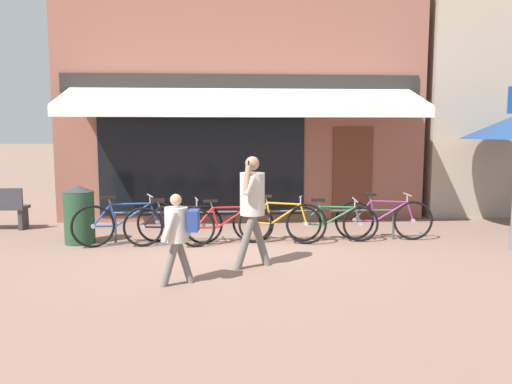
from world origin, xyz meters
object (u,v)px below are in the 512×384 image
(pedestrian_child, at_px, (179,229))
(bicycle_green, at_px, (332,222))
(bicycle_orange, at_px, (279,222))
(bicycle_blue, at_px, (126,223))
(bicycle_black, at_px, (173,224))
(bicycle_purple, at_px, (383,219))
(bicycle_red, at_px, (226,224))
(litter_bin, at_px, (79,214))
(pedestrian_adult, at_px, (252,200))

(pedestrian_child, bearing_deg, bicycle_green, -132.87)
(bicycle_orange, xyz_separation_m, pedestrian_child, (-1.57, -2.37, 0.35))
(bicycle_blue, relative_size, bicycle_black, 1.02)
(bicycle_green, xyz_separation_m, bicycle_purple, (0.99, 0.10, 0.03))
(bicycle_red, relative_size, pedestrian_child, 1.45)
(bicycle_green, distance_m, bicycle_purple, 1.00)
(bicycle_black, relative_size, bicycle_green, 1.03)
(bicycle_red, height_order, litter_bin, litter_bin)
(bicycle_black, distance_m, bicycle_green, 2.86)
(bicycle_orange, xyz_separation_m, bicycle_purple, (1.97, 0.15, 0.00))
(bicycle_black, distance_m, bicycle_purple, 3.85)
(bicycle_purple, bearing_deg, pedestrian_child, -139.11)
(bicycle_blue, distance_m, bicycle_orange, 2.72)
(pedestrian_adult, bearing_deg, bicycle_red, -76.34)
(bicycle_black, distance_m, pedestrian_adult, 2.11)
(bicycle_orange, relative_size, pedestrian_child, 1.40)
(bicycle_black, relative_size, bicycle_orange, 1.03)
(bicycle_purple, bearing_deg, bicycle_blue, -172.95)
(bicycle_purple, distance_m, pedestrian_adult, 3.13)
(bicycle_orange, xyz_separation_m, pedestrian_adult, (-0.57, -1.59, 0.62))
(bicycle_red, relative_size, bicycle_green, 1.04)
(pedestrian_adult, bearing_deg, bicycle_green, -133.53)
(bicycle_red, bearing_deg, pedestrian_child, -119.70)
(bicycle_blue, relative_size, bicycle_purple, 0.99)
(bicycle_blue, relative_size, bicycle_red, 1.02)
(bicycle_blue, xyz_separation_m, bicycle_purple, (4.69, 0.13, -0.01))
(bicycle_green, distance_m, pedestrian_child, 3.53)
(bicycle_green, relative_size, pedestrian_adult, 1.02)
(bicycle_red, xyz_separation_m, bicycle_orange, (0.94, 0.06, 0.03))
(litter_bin, bearing_deg, bicycle_purple, -0.70)
(bicycle_red, xyz_separation_m, bicycle_purple, (2.91, 0.21, 0.03))
(bicycle_red, bearing_deg, pedestrian_adult, -90.69)
(bicycle_orange, bearing_deg, bicycle_blue, -167.92)
(bicycle_blue, height_order, bicycle_black, bicycle_blue)
(bicycle_blue, relative_size, litter_bin, 1.71)
(bicycle_black, height_order, bicycle_red, bicycle_black)
(bicycle_orange, bearing_deg, pedestrian_adult, -97.23)
(pedestrian_child, height_order, litter_bin, pedestrian_child)
(bicycle_orange, distance_m, bicycle_purple, 1.98)
(bicycle_blue, distance_m, bicycle_green, 3.70)
(bicycle_blue, height_order, bicycle_purple, bicycle_blue)
(pedestrian_adult, bearing_deg, bicycle_blue, -36.77)
(bicycle_green, height_order, pedestrian_adult, pedestrian_adult)
(bicycle_blue, distance_m, bicycle_black, 0.85)
(pedestrian_child, bearing_deg, bicycle_purple, -140.91)
(bicycle_black, xyz_separation_m, litter_bin, (-1.70, 0.27, 0.15))
(bicycle_black, bearing_deg, pedestrian_adult, -56.82)
(bicycle_green, height_order, pedestrian_child, pedestrian_child)
(pedestrian_adult, relative_size, pedestrian_child, 1.37)
(bicycle_purple, bearing_deg, bicycle_red, -170.47)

